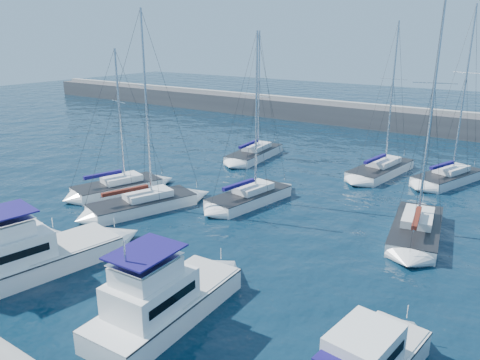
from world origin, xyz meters
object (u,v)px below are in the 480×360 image
Objects in this scene: sailboat_back_a at (255,154)px; sailboat_back_c at (448,177)px; sailboat_mid_d at (416,229)px; sailboat_back_b at (381,169)px; sailboat_mid_c at (250,197)px; sailboat_mid_b at (143,204)px; motor_yacht_port_inner at (20,258)px; sailboat_mid_a at (118,187)px; motor_yacht_stbd_inner at (161,302)px.

sailboat_back_c is at bearing 3.54° from sailboat_back_a.
sailboat_mid_d is 14.65m from sailboat_back_c.
sailboat_mid_c is at bearing -105.96° from sailboat_back_b.
sailboat_mid_d is 1.12× the size of sailboat_back_b.
sailboat_back_c is (20.43, 2.92, 0.04)m from sailboat_back_a.
sailboat_mid_b is 24.54m from sailboat_back_b.
motor_yacht_port_inner is 26.28m from sailboat_mid_d.
sailboat_mid_b reaches higher than sailboat_back_b.
sailboat_back_b is (6.44, 14.66, -0.01)m from sailboat_mid_c.
motor_yacht_port_inner is 0.77× the size of sailboat_back_a.
sailboat_mid_a is at bearing 127.32° from motor_yacht_port_inner.
motor_yacht_stbd_inner is 0.56× the size of sailboat_mid_b.
sailboat_mid_d is at bearing -67.57° from sailboat_back_c.
sailboat_back_a reaches higher than sailboat_mid_a.
sailboat_mid_d is at bearing 14.05° from sailboat_mid_c.
sailboat_mid_c is (6.28, 6.33, -0.01)m from sailboat_mid_b.
motor_yacht_port_inner is 0.67× the size of sailboat_back_c.
sailboat_mid_a is at bearing -106.24° from sailboat_back_a.
sailboat_mid_b is 8.91m from sailboat_mid_c.
sailboat_back_b reaches higher than sailboat_mid_a.
sailboat_mid_a is 17.72m from sailboat_back_a.
sailboat_back_a is at bearing 112.21° from motor_yacht_stbd_inner.
sailboat_mid_b is 1.11× the size of sailboat_mid_c.
sailboat_mid_a is at bearing -177.09° from sailboat_mid_d.
sailboat_back_c is at bearing 17.41° from sailboat_back_b.
sailboat_back_b is (17.77, 19.22, 0.01)m from sailboat_mid_a.
sailboat_back_b is at bearing 75.70° from sailboat_mid_c.
sailboat_mid_c is 1.00× the size of sailboat_back_a.
sailboat_mid_c is 20.20m from sailboat_back_c.
sailboat_mid_c reaches higher than motor_yacht_stbd_inner.
sailboat_back_c is at bearing 60.53° from sailboat_mid_c.
sailboat_back_b is at bearing 107.80° from sailboat_mid_d.
motor_yacht_stbd_inner is 32.63m from sailboat_back_a.
sailboat_back_a is at bearing 141.34° from sailboat_mid_d.
sailboat_mid_b is 1.11× the size of sailboat_back_a.
sailboat_mid_b is at bearing 136.62° from motor_yacht_stbd_inner.
sailboat_back_c reaches higher than sailboat_back_b.
sailboat_back_b is at bearing 2.87° from sailboat_back_a.
sailboat_mid_d is at bearing -54.55° from sailboat_back_b.
sailboat_mid_b is 1.04× the size of sailboat_back_b.
motor_yacht_port_inner is at bearing -45.65° from sailboat_mid_a.
sailboat_mid_b is 19.19m from sailboat_back_a.
sailboat_mid_a is at bearing -120.82° from sailboat_back_c.
sailboat_mid_d is (17.86, 19.27, -0.59)m from motor_yacht_port_inner.
motor_yacht_port_inner is at bearing -93.91° from sailboat_mid_c.
sailboat_back_b reaches higher than motor_yacht_port_inner.
motor_yacht_stbd_inner is 16.07m from sailboat_mid_b.
sailboat_back_c reaches higher than motor_yacht_stbd_inner.
sailboat_mid_d reaches higher than motor_yacht_stbd_inner.
motor_yacht_stbd_inner is at bearing -82.84° from sailboat_back_c.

